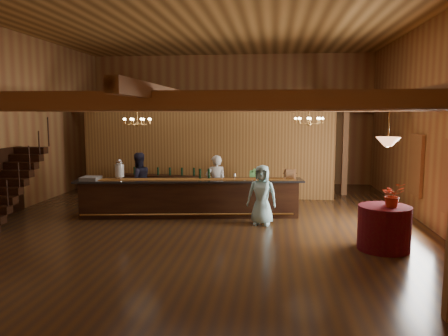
# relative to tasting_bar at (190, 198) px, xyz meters

# --- Properties ---
(floor) EXTENTS (14.00, 14.00, 0.00)m
(floor) POSITION_rel_tasting_bar_xyz_m (0.53, -0.45, -0.56)
(floor) COLOR #452813
(floor) RESTS_ON ground
(ceiling) EXTENTS (14.00, 14.00, 0.00)m
(ceiling) POSITION_rel_tasting_bar_xyz_m (0.53, -0.45, 4.94)
(ceiling) COLOR #AB7839
(ceiling) RESTS_ON wall_back
(wall_back) EXTENTS (12.00, 0.10, 5.50)m
(wall_back) POSITION_rel_tasting_bar_xyz_m (0.53, 6.55, 2.19)
(wall_back) COLOR #9D6E39
(wall_back) RESTS_ON floor
(wall_front) EXTENTS (12.00, 0.10, 5.50)m
(wall_front) POSITION_rel_tasting_bar_xyz_m (0.53, -7.45, 2.19)
(wall_front) COLOR #9D6E39
(wall_front) RESTS_ON floor
(wall_left) EXTENTS (0.10, 14.00, 5.50)m
(wall_left) POSITION_rel_tasting_bar_xyz_m (-5.47, -0.45, 2.19)
(wall_left) COLOR #9D6E39
(wall_left) RESTS_ON floor
(wall_right) EXTENTS (0.10, 14.00, 5.50)m
(wall_right) POSITION_rel_tasting_bar_xyz_m (6.53, -0.45, 2.19)
(wall_right) COLOR #9D6E39
(wall_right) RESTS_ON floor
(beam_grid) EXTENTS (11.90, 13.90, 0.39)m
(beam_grid) POSITION_rel_tasting_bar_xyz_m (0.53, 0.06, 2.68)
(beam_grid) COLOR brown
(beam_grid) RESTS_ON wall_left
(support_posts) EXTENTS (9.20, 10.20, 3.20)m
(support_posts) POSITION_rel_tasting_bar_xyz_m (0.53, -0.95, 1.04)
(support_posts) COLOR brown
(support_posts) RESTS_ON floor
(partition_wall) EXTENTS (9.00, 0.18, 3.10)m
(partition_wall) POSITION_rel_tasting_bar_xyz_m (0.03, 3.05, 0.99)
(partition_wall) COLOR brown
(partition_wall) RESTS_ON floor
(window_right_back) EXTENTS (0.12, 1.05, 1.75)m
(window_right_back) POSITION_rel_tasting_bar_xyz_m (6.48, 0.55, 0.99)
(window_right_back) COLOR white
(window_right_back) RESTS_ON wall_right
(staircase) EXTENTS (1.00, 2.80, 2.00)m
(staircase) POSITION_rel_tasting_bar_xyz_m (-4.92, -1.19, 0.44)
(staircase) COLOR black
(staircase) RESTS_ON floor
(backroom_boxes) EXTENTS (4.10, 0.60, 1.10)m
(backroom_boxes) POSITION_rel_tasting_bar_xyz_m (0.24, 5.05, -0.03)
(backroom_boxes) COLOR black
(backroom_boxes) RESTS_ON floor
(tasting_bar) EXTENTS (6.64, 1.71, 1.11)m
(tasting_bar) POSITION_rel_tasting_bar_xyz_m (0.00, 0.00, 0.00)
(tasting_bar) COLOR black
(tasting_bar) RESTS_ON floor
(beverage_dispenser) EXTENTS (0.26, 0.26, 0.60)m
(beverage_dispenser) POSITION_rel_tasting_bar_xyz_m (-2.02, -0.22, 0.83)
(beverage_dispenser) COLOR silver
(beverage_dispenser) RESTS_ON tasting_bar
(glass_rack_tray) EXTENTS (0.50, 0.50, 0.10)m
(glass_rack_tray) POSITION_rel_tasting_bar_xyz_m (-2.81, -0.44, 0.59)
(glass_rack_tray) COLOR gray
(glass_rack_tray) RESTS_ON tasting_bar
(raffle_drum) EXTENTS (0.34, 0.24, 0.30)m
(raffle_drum) POSITION_rel_tasting_bar_xyz_m (2.90, 0.35, 0.72)
(raffle_drum) COLOR #9E6D3C
(raffle_drum) RESTS_ON tasting_bar
(bar_bottle_0) EXTENTS (0.07, 0.07, 0.30)m
(bar_bottle_0) POSITION_rel_tasting_bar_xyz_m (0.28, 0.17, 0.69)
(bar_bottle_0) COLOR black
(bar_bottle_0) RESTS_ON tasting_bar
(bar_bottle_1) EXTENTS (0.07, 0.07, 0.30)m
(bar_bottle_1) POSITION_rel_tasting_bar_xyz_m (0.54, 0.20, 0.69)
(bar_bottle_1) COLOR black
(bar_bottle_1) RESTS_ON tasting_bar
(backbar_shelf) EXTENTS (3.02, 0.85, 0.84)m
(backbar_shelf) POSITION_rel_tasting_bar_xyz_m (-1.64, 2.59, -0.14)
(backbar_shelf) COLOR black
(backbar_shelf) RESTS_ON floor
(round_table) EXTENTS (1.14, 1.14, 0.98)m
(round_table) POSITION_rel_tasting_bar_xyz_m (4.87, -2.61, -0.07)
(round_table) COLOR #551616
(round_table) RESTS_ON floor
(chandelier_left) EXTENTS (0.80, 0.80, 0.57)m
(chandelier_left) POSITION_rel_tasting_bar_xyz_m (-1.46, -0.23, 2.23)
(chandelier_left) COLOR #C89044
(chandelier_left) RESTS_ON beam_grid
(chandelier_right) EXTENTS (0.80, 0.80, 0.54)m
(chandelier_right) POSITION_rel_tasting_bar_xyz_m (3.41, 0.33, 2.25)
(chandelier_right) COLOR #C89044
(chandelier_right) RESTS_ON beam_grid
(pendant_lamp) EXTENTS (0.52, 0.52, 0.90)m
(pendant_lamp) POSITION_rel_tasting_bar_xyz_m (4.87, -2.61, 1.84)
(pendant_lamp) COLOR #C89044
(pendant_lamp) RESTS_ON beam_grid
(bartender) EXTENTS (0.73, 0.58, 1.75)m
(bartender) POSITION_rel_tasting_bar_xyz_m (0.67, 0.76, 0.32)
(bartender) COLOR silver
(bartender) RESTS_ON floor
(staff_second) EXTENTS (1.11, 1.09, 1.81)m
(staff_second) POSITION_rel_tasting_bar_xyz_m (-1.76, 0.67, 0.35)
(staff_second) COLOR #201E31
(staff_second) RESTS_ON floor
(guest) EXTENTS (0.87, 0.64, 1.63)m
(guest) POSITION_rel_tasting_bar_xyz_m (2.12, -0.70, 0.26)
(guest) COLOR #AAE7EC
(guest) RESTS_ON floor
(floor_plant) EXTENTS (0.70, 0.58, 1.23)m
(floor_plant) POSITION_rel_tasting_bar_xyz_m (1.74, 2.09, 0.05)
(floor_plant) COLOR #3F7735
(floor_plant) RESTS_ON floor
(table_flowers) EXTENTS (0.60, 0.56, 0.54)m
(table_flowers) POSITION_rel_tasting_bar_xyz_m (4.99, -2.72, 0.70)
(table_flowers) COLOR #B63011
(table_flowers) RESTS_ON round_table
(table_vase) EXTENTS (0.19, 0.19, 0.33)m
(table_vase) POSITION_rel_tasting_bar_xyz_m (5.01, -2.48, 0.59)
(table_vase) COLOR #C89044
(table_vase) RESTS_ON round_table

